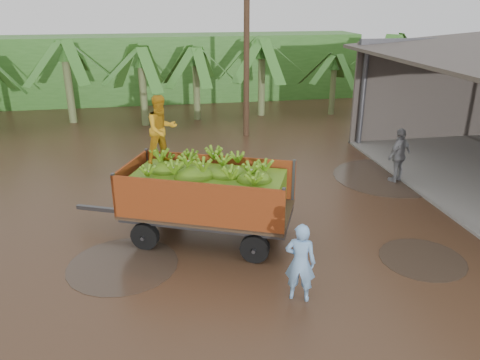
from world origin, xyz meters
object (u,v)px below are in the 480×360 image
object	(u,v)px
man_blue	(300,262)
utility_pole	(247,39)
banana_trailer	(206,192)
man_grey	(399,155)

from	to	relation	value
man_blue	utility_pole	size ratio (longest dim) A/B	0.21
banana_trailer	utility_pole	xyz separation A→B (m)	(2.68, 8.80, 2.75)
man_blue	man_grey	distance (m)	7.45
utility_pole	banana_trailer	bearing A→B (deg)	-106.93
banana_trailer	man_grey	distance (m)	7.03
man_grey	banana_trailer	bearing A→B (deg)	-3.80
man_grey	utility_pole	distance (m)	7.81
man_blue	utility_pole	xyz separation A→B (m)	(1.19, 11.62, 3.16)
man_grey	utility_pole	bearing A→B (deg)	-84.69
banana_trailer	man_blue	world-z (taller)	banana_trailer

